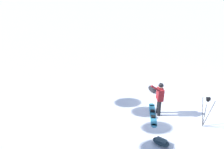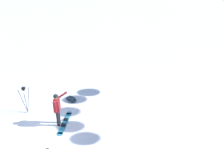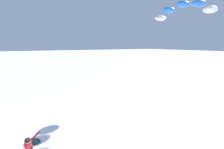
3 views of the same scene
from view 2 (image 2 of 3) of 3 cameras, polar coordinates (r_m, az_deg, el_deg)
ground_plane at (r=11.98m, az=-15.37°, el=-12.18°), size 300.00×300.00×0.00m
snowboarder at (r=11.55m, az=-12.63°, el=-7.26°), size 0.54×0.63×1.68m
snowboard at (r=12.12m, az=-10.93°, el=-10.95°), size 1.86×0.29×0.10m
camera_tripod at (r=12.77m, az=-19.66°, el=-4.48°), size 0.58×0.46×1.47m
gear_bag_small at (r=13.59m, az=-9.49°, el=-5.66°), size 0.70×0.79×0.23m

